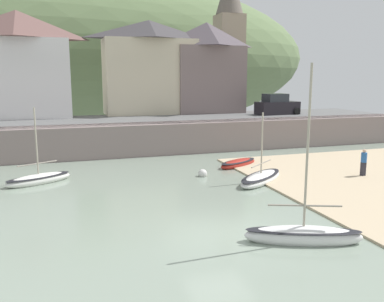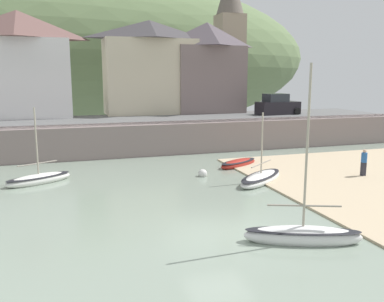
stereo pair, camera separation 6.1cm
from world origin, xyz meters
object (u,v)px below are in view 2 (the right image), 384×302
(waterfront_building_left, at_px, (20,64))
(parked_car_near_slipway, at_px, (277,106))
(person_on_slipway, at_px, (364,161))
(mooring_buoy, at_px, (203,174))
(sailboat_far_left, at_px, (39,179))
(dinghy_open_wooden, at_px, (261,178))
(church_with_spire, at_px, (230,35))
(fishing_boat_green, at_px, (303,235))
(waterfront_building_right, at_px, (207,67))
(motorboat_with_cabin, at_px, (238,163))
(waterfront_building_centre, at_px, (150,67))

(waterfront_building_left, xyz_separation_m, parked_car_near_slipway, (22.75, -4.50, -3.84))
(waterfront_building_left, xyz_separation_m, person_on_slipway, (20.29, -19.56, -6.06))
(waterfront_building_left, height_order, mooring_buoy, waterfront_building_left)
(sailboat_far_left, distance_m, dinghy_open_wooden, 12.72)
(waterfront_building_left, height_order, parked_car_near_slipway, waterfront_building_left)
(parked_car_near_slipway, distance_m, mooring_buoy, 16.89)
(church_with_spire, xyz_separation_m, fishing_boat_green, (-10.01, -31.16, -10.06))
(waterfront_building_right, distance_m, sailboat_far_left, 22.64)
(waterfront_building_right, bearing_deg, church_with_spire, 44.58)
(church_with_spire, bearing_deg, mooring_buoy, -116.48)
(waterfront_building_left, xyz_separation_m, motorboat_with_cabin, (14.41, -14.39, -6.85))
(motorboat_with_cabin, distance_m, parked_car_near_slipway, 13.28)
(waterfront_building_centre, xyz_separation_m, parked_car_near_slipway, (11.24, -4.50, -3.64))
(dinghy_open_wooden, bearing_deg, waterfront_building_right, 41.04)
(waterfront_building_right, relative_size, dinghy_open_wooden, 2.04)
(waterfront_building_right, bearing_deg, dinghy_open_wooden, -100.18)
(motorboat_with_cabin, height_order, dinghy_open_wooden, dinghy_open_wooden)
(sailboat_far_left, height_order, dinghy_open_wooden, sailboat_far_left)
(motorboat_with_cabin, bearing_deg, waterfront_building_right, 50.19)
(waterfront_building_right, relative_size, mooring_buoy, 15.95)
(person_on_slipway, bearing_deg, fishing_boat_green, -139.75)
(waterfront_building_left, xyz_separation_m, mooring_buoy, (11.16, -16.40, -6.88))
(fishing_boat_green, bearing_deg, dinghy_open_wooden, 93.97)
(waterfront_building_left, distance_m, parked_car_near_slipway, 23.51)
(waterfront_building_centre, height_order, person_on_slipway, waterfront_building_centre)
(sailboat_far_left, xyz_separation_m, dinghy_open_wooden, (12.18, -3.66, -0.01))
(waterfront_building_centre, relative_size, waterfront_building_right, 1.01)
(waterfront_building_right, relative_size, parked_car_near_slipway, 2.06)
(parked_car_near_slipway, height_order, mooring_buoy, parked_car_near_slipway)
(waterfront_building_left, bearing_deg, sailboat_far_left, -83.49)
(motorboat_with_cabin, bearing_deg, parked_car_near_slipway, 21.27)
(waterfront_building_right, xyz_separation_m, mooring_buoy, (-6.10, -16.40, -6.70))
(parked_car_near_slipway, bearing_deg, church_with_spire, 94.31)
(waterfront_building_centre, xyz_separation_m, sailboat_far_left, (-9.79, -15.06, -6.60))
(waterfront_building_left, height_order, waterfront_building_right, waterfront_building_left)
(waterfront_building_centre, height_order, fishing_boat_green, waterfront_building_centre)
(mooring_buoy, bearing_deg, parked_car_near_slipway, 45.76)
(fishing_boat_green, distance_m, mooring_buoy, 10.76)
(person_on_slipway, distance_m, mooring_buoy, 9.70)
(sailboat_far_left, bearing_deg, waterfront_building_centre, 30.38)
(waterfront_building_right, height_order, sailboat_far_left, waterfront_building_right)
(waterfront_building_right, distance_m, fishing_boat_green, 28.57)
(sailboat_far_left, bearing_deg, waterfront_building_left, 69.92)
(fishing_boat_green, bearing_deg, person_on_slipway, 61.27)
(dinghy_open_wooden, relative_size, mooring_buoy, 7.81)
(waterfront_building_left, bearing_deg, waterfront_building_centre, -0.00)
(dinghy_open_wooden, relative_size, parked_car_near_slipway, 1.01)
(waterfront_building_centre, distance_m, sailboat_far_left, 19.14)
(parked_car_near_slipway, xyz_separation_m, person_on_slipway, (-2.46, -15.06, -2.22))
(church_with_spire, bearing_deg, fishing_boat_green, -107.81)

